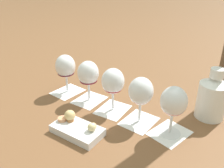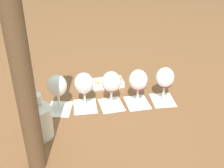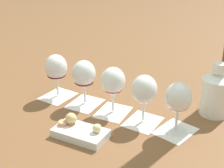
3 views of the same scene
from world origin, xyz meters
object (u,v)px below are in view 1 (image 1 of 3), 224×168
(wine_glass_1, at_px, (141,93))
(wine_glass_2, at_px, (113,83))
(wine_glass_3, at_px, (88,75))
(ceramic_vase, at_px, (212,97))
(snack_dish, at_px, (77,128))
(wine_glass_4, at_px, (66,68))
(wine_glass_0, at_px, (173,104))

(wine_glass_1, distance_m, wine_glass_2, 0.12)
(wine_glass_3, xyz_separation_m, ceramic_vase, (-0.15, -0.41, -0.03))
(wine_glass_3, bearing_deg, snack_dish, 169.67)
(wine_glass_3, bearing_deg, wine_glass_4, 49.77)
(wine_glass_2, height_order, ceramic_vase, ceramic_vase)
(wine_glass_1, bearing_deg, snack_dish, 102.29)
(wine_glass_3, height_order, snack_dish, wine_glass_3)
(wine_glass_4, height_order, ceramic_vase, ceramic_vase)
(wine_glass_1, distance_m, snack_dish, 0.22)
(snack_dish, bearing_deg, wine_glass_2, -43.33)
(wine_glass_0, xyz_separation_m, ceramic_vase, (0.08, -0.16, -0.03))
(snack_dish, bearing_deg, wine_glass_0, -95.20)
(wine_glass_2, height_order, wine_glass_3, same)
(wine_glass_0, relative_size, wine_glass_2, 1.00)
(wine_glass_2, bearing_deg, snack_dish, 136.67)
(wine_glass_4, relative_size, snack_dish, 0.89)
(wine_glass_4, bearing_deg, snack_dish, -169.09)
(wine_glass_2, relative_size, ceramic_vase, 0.89)
(wine_glass_1, distance_m, wine_glass_3, 0.23)
(wine_glass_0, distance_m, wine_glass_3, 0.34)
(ceramic_vase, bearing_deg, wine_glass_2, 77.40)
(wine_glass_3, distance_m, wine_glass_4, 0.12)
(wine_glass_1, xyz_separation_m, wine_glass_4, (0.23, 0.25, 0.00))
(wine_glass_2, distance_m, ceramic_vase, 0.33)
(wine_glass_0, xyz_separation_m, snack_dish, (0.03, 0.28, -0.09))
(wine_glass_1, bearing_deg, ceramic_vase, -87.50)
(wine_glass_1, height_order, snack_dish, wine_glass_1)
(wine_glass_0, relative_size, wine_glass_4, 1.00)
(wine_glass_2, distance_m, wine_glass_3, 0.11)
(wine_glass_1, xyz_separation_m, wine_glass_3, (0.16, 0.17, 0.00))
(wine_glass_1, relative_size, snack_dish, 0.89)
(wine_glass_3, bearing_deg, wine_glass_2, -131.28)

